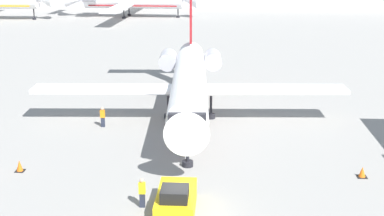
{
  "coord_description": "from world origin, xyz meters",
  "views": [
    {
      "loc": [
        2.22,
        -27.92,
        14.95
      ],
      "look_at": [
        0.0,
        9.89,
        3.6
      ],
      "focal_mm": 50.0,
      "sensor_mm": 36.0,
      "label": 1
    }
  ],
  "objects": [
    {
      "name": "worker_by_wing",
      "position": [
        -8.12,
        15.73,
        0.93
      ],
      "size": [
        0.4,
        0.25,
        1.77
      ],
      "color": "#232838",
      "rests_on": "ground"
    },
    {
      "name": "pushback_tug",
      "position": [
        -0.38,
        0.41,
        0.75
      ],
      "size": [
        2.22,
        4.41,
        1.98
      ],
      "color": "yellow",
      "rests_on": "ground"
    },
    {
      "name": "traffic_cone_right",
      "position": [
        11.82,
        6.2,
        0.35
      ],
      "size": [
        0.66,
        0.66,
        0.74
      ],
      "color": "black",
      "rests_on": "ground"
    },
    {
      "name": "ground_plane",
      "position": [
        0.0,
        0.0,
        0.0
      ],
      "size": [
        600.0,
        600.0,
        0.0
      ],
      "primitive_type": "plane",
      "color": "gray"
    },
    {
      "name": "traffic_cone_left",
      "position": [
        -11.82,
        5.82,
        0.39
      ],
      "size": [
        0.63,
        0.63,
        0.82
      ],
      "color": "black",
      "rests_on": "ground"
    },
    {
      "name": "worker_near_tug",
      "position": [
        -2.46,
        0.95,
        0.99
      ],
      "size": [
        0.4,
        0.26,
        1.87
      ],
      "color": "#232838",
      "rests_on": "ground"
    },
    {
      "name": "airplane_main",
      "position": [
        -0.7,
        18.05,
        3.66
      ],
      "size": [
        28.02,
        27.06,
        10.69
      ],
      "color": "white",
      "rests_on": "ground"
    }
  ]
}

